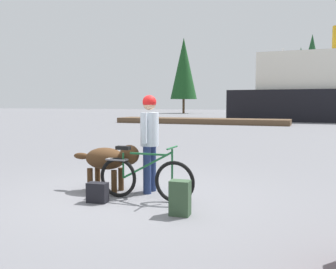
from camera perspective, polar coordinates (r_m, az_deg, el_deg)
ground_plane at (r=6.33m, az=-5.73°, el=-9.53°), size 160.00×160.00×0.00m
bicycle at (r=6.04m, az=-3.64°, el=-6.64°), size 1.67×0.44×0.89m
person_cyclist at (r=6.44m, az=-2.87°, el=0.04°), size 0.32×0.53×1.71m
dog at (r=6.65m, az=-9.01°, el=-3.83°), size 1.31×0.46×0.85m
backpack at (r=5.24m, az=1.87°, el=-9.77°), size 0.29×0.22×0.49m
handbag_pannier at (r=6.02m, az=-10.83°, el=-8.79°), size 0.34×0.21×0.32m
dock_pier at (r=28.32m, az=5.05°, el=2.10°), size 13.14×2.42×0.40m
sailboat_moored at (r=39.30m, az=17.10°, el=3.08°), size 7.99×2.24×7.01m
pine_tree_far_left at (r=56.83m, az=2.44°, el=10.13°), size 4.04×4.04×11.39m
pine_tree_center at (r=50.46m, az=19.75°, el=9.16°), size 2.86×2.86×8.61m
pine_tree_mid_back at (r=57.20m, az=21.29°, el=9.94°), size 3.79×3.79×11.30m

